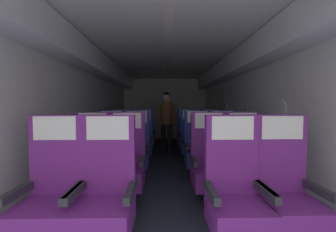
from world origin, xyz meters
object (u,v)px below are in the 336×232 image
seat_d_left_aisle (142,141)px  seat_a_right_window (235,196)px  seat_d_left_window (121,141)px  seat_d_right_aisle (212,141)px  seat_a_left_aisle (106,197)px  seat_b_left_aisle (126,165)px  seat_b_right_window (210,165)px  seat_c_right_aisle (223,149)px  flight_attendant (166,116)px  seat_b_left_window (91,165)px  seat_e_right_aisle (203,135)px  seat_a_right_aisle (287,195)px  seat_d_right_window (191,140)px  seat_e_left_window (128,135)px  seat_b_right_aisle (245,165)px  seat_c_left_aisle (136,150)px  seat_c_right_window (198,149)px  seat_e_right_window (186,135)px  seat_c_left_window (110,150)px  seat_a_left_window (51,197)px  seat_e_left_aisle (145,135)px

seat_d_left_aisle → seat_a_right_window: bearing=-69.4°
seat_d_left_window → seat_d_right_aisle: 1.95m
seat_a_right_window → seat_d_left_aisle: (-1.06, 2.80, 0.00)m
seat_a_left_aisle → seat_b_left_aisle: 0.92m
seat_b_right_window → seat_c_right_aisle: same height
seat_a_right_window → flight_attendant: flight_attendant is taller
seat_b_left_window → seat_d_left_aisle: size_ratio=1.00×
seat_a_left_aisle → seat_e_right_aisle: bearing=67.9°
seat_a_right_aisle → seat_d_right_window: bearing=98.9°
seat_a_right_aisle → seat_a_right_window: 0.44m
seat_e_left_window → seat_b_right_aisle: bearing=-55.2°
seat_c_left_aisle → seat_c_right_window: size_ratio=1.00×
seat_e_right_window → seat_c_right_aisle: bearing=-76.6°
seat_d_right_window → seat_c_right_window: bearing=-90.0°
seat_d_left_aisle → seat_d_right_window: (1.06, -0.00, 0.00)m
seat_c_left_window → seat_c_right_aisle: bearing=0.2°
seat_a_left_window → seat_d_left_aisle: bearing=80.8°
seat_b_right_aisle → seat_c_left_aisle: bearing=148.2°
seat_e_right_window → seat_d_left_aisle: bearing=-139.3°
seat_d_right_window → seat_e_right_aisle: (0.44, 0.92, 0.00)m
seat_b_right_window → seat_c_left_window: size_ratio=1.00×
seat_e_right_aisle → seat_d_left_window: bearing=-154.7°
seat_a_right_aisle → seat_c_left_aisle: size_ratio=1.00×
seat_b_right_window → seat_a_left_window: bearing=-148.9°
seat_a_right_window → seat_e_left_aisle: size_ratio=1.00×
seat_d_right_aisle → seat_d_right_window: 0.44m
seat_d_left_aisle → seat_a_left_window: bearing=-99.2°
seat_a_right_aisle → seat_b_right_window: size_ratio=1.00×
seat_b_left_aisle → seat_e_right_window: 2.97m
seat_c_right_aisle → seat_d_right_window: bearing=115.0°
seat_d_left_window → seat_e_left_window: 0.92m
flight_attendant → seat_d_left_window: bearing=37.6°
seat_b_left_window → seat_c_right_window: bearing=32.2°
seat_b_right_window → seat_e_left_window: 3.16m
seat_a_left_window → flight_attendant: flight_attendant is taller
seat_e_right_window → seat_b_left_aisle: bearing=-110.8°
seat_e_right_aisle → seat_e_right_window: (-0.44, -0.01, 0.00)m
seat_a_left_window → seat_c_right_aisle: same height
seat_a_right_window → seat_b_right_aisle: same height
seat_b_left_aisle → seat_d_left_aisle: 1.87m
seat_c_left_aisle → seat_d_right_window: bearing=41.7°
seat_d_left_window → seat_c_left_window: bearing=-89.0°
seat_b_right_window → seat_b_right_aisle: bearing=0.7°
seat_d_left_aisle → seat_e_right_window: bearing=40.7°
seat_a_right_window → seat_b_right_aisle: 1.03m
seat_d_left_window → flight_attendant: (0.99, 0.98, 0.49)m
seat_b_right_aisle → seat_c_right_window: same height
seat_d_left_window → seat_c_right_window: bearing=-31.4°
seat_b_left_aisle → seat_d_left_window: size_ratio=1.00×
seat_a_left_window → seat_a_left_aisle: same height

